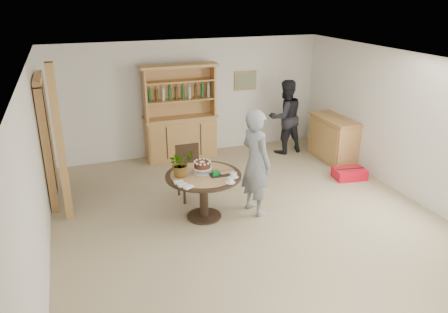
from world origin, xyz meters
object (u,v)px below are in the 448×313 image
adult_person (285,117)px  red_suitcase (349,174)px  dining_chair (189,168)px  teen_boy (256,163)px  hutch (180,127)px  sideboard (333,139)px  dining_table (204,183)px

adult_person → red_suitcase: (0.52, -1.79, -0.73)m
dining_chair → teen_boy: (0.85, -0.93, 0.34)m
hutch → red_suitcase: hutch is taller
hutch → sideboard: size_ratio=1.62×
dining_table → dining_chair: dining_chair is taller
adult_person → red_suitcase: 2.00m
sideboard → dining_table: 3.72m
hutch → dining_chair: 1.98m
red_suitcase → teen_boy: bearing=-156.7°
dining_table → red_suitcase: dining_table is taller
hutch → dining_table: (-0.34, -2.77, -0.08)m
hutch → adult_person: hutch is taller
sideboard → adult_person: bearing=134.5°
sideboard → dining_chair: (-3.39, -0.70, 0.06)m
dining_table → hutch: bearing=82.9°
teen_boy → red_suitcase: 2.50m
dining_chair → adult_person: adult_person is taller
dining_table → adult_person: (2.62, 2.30, 0.22)m
sideboard → adult_person: 1.14m
dining_table → dining_chair: size_ratio=1.27×
hutch → adult_person: bearing=-11.6°
adult_person → sideboard: bearing=129.4°
dining_table → teen_boy: size_ratio=0.69×
hutch → dining_chair: (-0.35, -1.94, -0.15)m
dining_chair → teen_boy: bearing=-49.2°
adult_person → red_suitcase: bearing=101.1°
dining_chair → teen_boy: teen_boy is taller
dining_table → dining_chair: bearing=90.2°
sideboard → adult_person: adult_person is taller
dining_chair → red_suitcase: (3.15, -0.31, -0.43)m
sideboard → red_suitcase: bearing=-103.3°
sideboard → teen_boy: 3.04m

